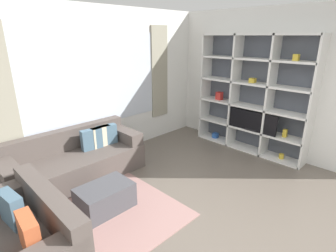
{
  "coord_description": "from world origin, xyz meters",
  "views": [
    {
      "loc": [
        -2.35,
        -1.05,
        2.2
      ],
      "look_at": [
        0.4,
        1.7,
        0.85
      ],
      "focal_mm": 28.0,
      "sensor_mm": 36.0,
      "label": 1
    }
  ],
  "objects": [
    {
      "name": "ground_plane",
      "position": [
        0.0,
        0.0,
        0.0
      ],
      "size": [
        16.0,
        16.0,
        0.0
      ],
      "primitive_type": "plane",
      "color": "#665B51"
    },
    {
      "name": "wall_back",
      "position": [
        0.0,
        3.13,
        1.36
      ],
      "size": [
        6.1,
        0.11,
        2.7
      ],
      "color": "white",
      "rests_on": "ground_plane"
    },
    {
      "name": "wall_right",
      "position": [
        2.49,
        1.55,
        1.35
      ],
      "size": [
        0.07,
        4.3,
        2.7
      ],
      "primitive_type": "cube",
      "color": "white",
      "rests_on": "ground_plane"
    },
    {
      "name": "area_rug",
      "position": [
        -1.16,
        1.78,
        0.01
      ],
      "size": [
        2.2,
        2.26,
        0.01
      ],
      "primitive_type": "cube",
      "color": "gray",
      "rests_on": "ground_plane"
    },
    {
      "name": "shelving_unit",
      "position": [
        2.3,
        1.31,
        1.1
      ],
      "size": [
        0.36,
        2.22,
        2.24
      ],
      "color": "#515660",
      "rests_on": "ground_plane"
    },
    {
      "name": "couch_main",
      "position": [
        -0.73,
        2.66,
        0.3
      ],
      "size": [
        2.12,
        0.85,
        0.76
      ],
      "color": "#564C47",
      "rests_on": "ground_plane"
    },
    {
      "name": "couch_side",
      "position": [
        -1.92,
        1.38,
        0.3
      ],
      "size": [
        0.85,
        1.46,
        0.76
      ],
      "rotation": [
        0.0,
        0.0,
        -1.57
      ],
      "color": "#564C47",
      "rests_on": "ground_plane"
    },
    {
      "name": "ottoman",
      "position": [
        -0.85,
        1.62,
        0.17
      ],
      "size": [
        0.69,
        0.47,
        0.35
      ],
      "color": "#47474C",
      "rests_on": "ground_plane"
    }
  ]
}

